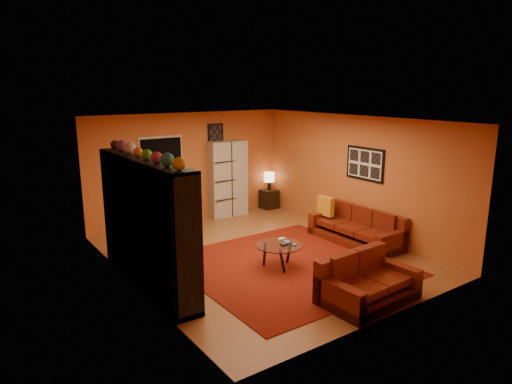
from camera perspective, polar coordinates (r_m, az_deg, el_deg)
floor at (r=8.92m, az=0.63°, el=-7.92°), size 6.00×6.00×0.00m
ceiling at (r=8.35m, az=0.68°, el=8.99°), size 6.00×6.00×0.00m
wall_back at (r=11.07m, az=-8.42°, el=3.08°), size 6.00×0.00×6.00m
wall_front at (r=6.42m, az=16.46°, el=-4.62°), size 6.00×0.00×6.00m
wall_left at (r=7.41m, az=-15.29°, el=-2.20°), size 0.00×6.00×6.00m
wall_right at (r=10.17m, az=12.21°, el=2.04°), size 0.00×6.00×6.00m
rug at (r=8.45m, az=3.99°, el=-9.12°), size 3.60×3.60×0.01m
doorway at (r=10.80m, az=-11.60°, el=1.19°), size 0.95×0.10×2.04m
wall_art_right at (r=9.90m, az=13.48°, el=3.45°), size 0.03×1.00×0.70m
wall_art_back at (r=11.30m, az=-5.08°, el=7.21°), size 0.42×0.03×0.52m
entertainment_unit at (r=7.55m, az=-13.57°, el=-3.79°), size 0.45×3.00×2.10m
tv at (r=7.54m, az=-13.05°, el=-4.21°), size 0.97×0.13×0.56m
sofa at (r=9.81m, az=12.65°, el=-4.49°), size 0.84×2.04×0.85m
loveseat at (r=7.28m, az=13.39°, el=-10.86°), size 1.52×0.96×0.85m
throw_pillow at (r=10.13m, az=8.69°, el=-1.74°), size 0.12×0.42×0.42m
coffee_table at (r=8.23m, az=2.85°, el=-6.89°), size 0.85×0.85×0.42m
storage_cabinet at (r=11.42m, az=-3.57°, el=1.68°), size 0.98×0.50×1.88m
bowl_chair at (r=10.69m, az=-8.79°, el=-2.74°), size 0.71×0.71×0.58m
side_table at (r=12.22m, az=1.64°, el=-0.88°), size 0.42×0.42×0.50m
table_lamp at (r=12.09m, az=1.66°, el=1.81°), size 0.28×0.28×0.47m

